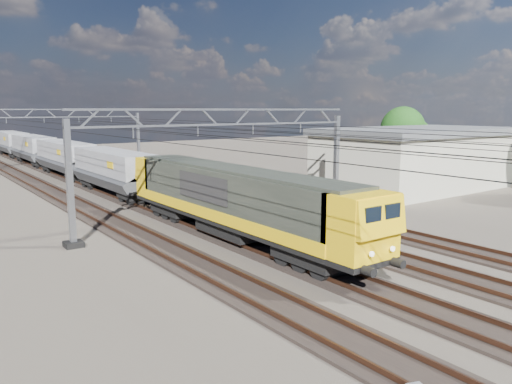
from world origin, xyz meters
TOP-DOWN VIEW (x-y plane):
  - ground at (0.00, 0.00)m, footprint 160.00×160.00m
  - track_outer_west at (-6.00, 0.00)m, footprint 2.60×140.00m
  - track_loco at (-2.00, 0.00)m, footprint 2.60×140.00m
  - track_inner_east at (2.00, 0.00)m, footprint 2.60×140.00m
  - track_outer_east at (6.00, 0.00)m, footprint 2.60×140.00m
  - catenary_gantry_mid at (0.00, 4.00)m, footprint 19.90×0.90m
  - catenary_gantry_far at (0.00, 40.00)m, footprint 19.90×0.90m
  - overhead_wires at (0.00, 8.00)m, footprint 12.03×140.00m
  - locomotive at (-2.00, 0.29)m, footprint 2.76×21.10m
  - hopper_wagon_lead at (-2.00, 17.99)m, footprint 3.38×13.00m
  - hopper_wagon_mid at (-2.00, 32.19)m, footprint 3.38×13.00m
  - hopper_wagon_third at (-2.00, 46.39)m, footprint 3.38×13.00m
  - hopper_wagon_fourth at (-2.00, 60.59)m, footprint 3.38×13.00m
  - industrial_shed at (22.00, 6.00)m, footprint 18.60×10.60m
  - tree_far at (30.32, 13.79)m, footprint 5.43×5.03m

SIDE VIEW (x-z plane):
  - ground at x=0.00m, z-range 0.00..0.00m
  - track_outer_west at x=-6.00m, z-range -0.08..0.22m
  - track_loco at x=-2.00m, z-range -0.08..0.22m
  - track_inner_east at x=2.00m, z-range -0.08..0.22m
  - track_outer_east at x=6.00m, z-range -0.08..0.22m
  - hopper_wagon_lead at x=-2.00m, z-range 0.60..3.86m
  - hopper_wagon_mid at x=-2.00m, z-range 0.60..3.86m
  - hopper_wagon_third at x=-2.00m, z-range 0.60..3.86m
  - hopper_wagon_fourth at x=-2.00m, z-range 0.60..3.86m
  - locomotive at x=-2.00m, z-range 0.52..4.14m
  - industrial_shed at x=22.00m, z-range 0.03..5.43m
  - catenary_gantry_mid at x=0.00m, z-range 0.35..7.46m
  - catenary_gantry_far at x=0.00m, z-range 0.35..7.46m
  - tree_far at x=30.32m, z-range 1.01..8.41m
  - overhead_wires at x=0.00m, z-range 5.48..6.02m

